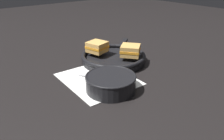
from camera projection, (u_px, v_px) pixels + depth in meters
ground_plane at (101, 79)px, 0.84m from camera, size 4.00×4.00×0.00m
napkin at (98, 79)px, 0.84m from camera, size 0.29×0.25×0.00m
soup_bowl at (111, 82)px, 0.75m from camera, size 0.18×0.18×0.06m
spoon at (102, 78)px, 0.83m from camera, size 0.13×0.09×0.01m
skillet at (114, 58)px, 0.99m from camera, size 0.31×0.37×0.04m
sandwich_near_left at (97, 47)px, 0.99m from camera, size 0.10×0.10×0.05m
sandwich_near_right at (130, 50)px, 0.94m from camera, size 0.11×0.11×0.05m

